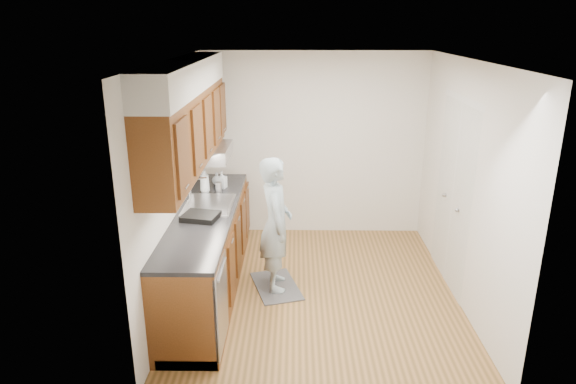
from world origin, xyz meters
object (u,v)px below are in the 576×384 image
Objects in this scene: soap_bottle_a at (205,180)px; soap_bottle_b at (222,180)px; dish_rack at (201,216)px; person at (276,216)px; steel_can at (219,188)px; soap_bottle_c at (217,178)px.

soap_bottle_a reaches higher than soap_bottle_b.
soap_bottle_a reaches higher than dish_rack.
steel_can is (-0.69, 0.52, 0.14)m from person.
soap_bottle_c is (-0.76, 0.86, 0.15)m from person.
dish_rack is (-0.08, -1.03, -0.08)m from soap_bottle_b.
soap_bottle_b is at bearing 42.98° from soap_bottle_a.
steel_can is 0.38× the size of dish_rack.
soap_bottle_c is at bearing 121.31° from soap_bottle_b.
soap_bottle_a is 0.25m from soap_bottle_b.
person is 0.82m from dish_rack.
person reaches higher than dish_rack.
person is 12.82× the size of steel_can.
person reaches higher than soap_bottle_a.
steel_can is at bearing 97.55° from dish_rack.
soap_bottle_a is 0.19m from steel_can.
person is 5.75× the size of soap_bottle_a.
soap_bottle_b is 1.58× the size of steel_can.
soap_bottle_a is at bearing 108.65° from dish_rack.
steel_can is at bearing 46.27° from person.
soap_bottle_a is 0.85× the size of dish_rack.
soap_bottle_c reaches higher than steel_can.
person reaches higher than soap_bottle_b.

